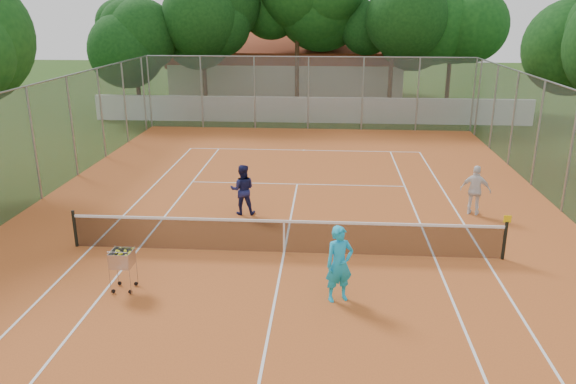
# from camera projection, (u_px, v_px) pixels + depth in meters

# --- Properties ---
(ground) EXTENTS (120.00, 120.00, 0.00)m
(ground) POSITION_uv_depth(u_px,v_px,m) (284.00, 253.00, 15.60)
(ground) COLOR #1D370F
(ground) RESTS_ON ground
(court_pad) EXTENTS (18.00, 34.00, 0.02)m
(court_pad) POSITION_uv_depth(u_px,v_px,m) (284.00, 253.00, 15.60)
(court_pad) COLOR #BB5A24
(court_pad) RESTS_ON ground
(court_lines) EXTENTS (10.98, 23.78, 0.01)m
(court_lines) POSITION_uv_depth(u_px,v_px,m) (284.00, 252.00, 15.60)
(court_lines) COLOR white
(court_lines) RESTS_ON court_pad
(tennis_net) EXTENTS (11.88, 0.10, 0.98)m
(tennis_net) POSITION_uv_depth(u_px,v_px,m) (284.00, 236.00, 15.44)
(tennis_net) COLOR black
(tennis_net) RESTS_ON court_pad
(perimeter_fence) EXTENTS (18.00, 34.00, 4.00)m
(perimeter_fence) POSITION_uv_depth(u_px,v_px,m) (284.00, 185.00, 14.98)
(perimeter_fence) COLOR slate
(perimeter_fence) RESTS_ON ground
(boundary_wall) EXTENTS (26.00, 0.30, 1.50)m
(boundary_wall) POSITION_uv_depth(u_px,v_px,m) (309.00, 110.00, 33.38)
(boundary_wall) COLOR white
(boundary_wall) RESTS_ON ground
(clubhouse) EXTENTS (16.40, 9.00, 4.40)m
(clubhouse) POSITION_uv_depth(u_px,v_px,m) (288.00, 68.00, 42.55)
(clubhouse) COLOR beige
(clubhouse) RESTS_ON ground
(tropical_trees) EXTENTS (29.00, 19.00, 10.00)m
(tropical_trees) POSITION_uv_depth(u_px,v_px,m) (312.00, 34.00, 34.91)
(tropical_trees) COLOR black
(tropical_trees) RESTS_ON ground
(player_near) EXTENTS (0.78, 0.66, 1.82)m
(player_near) POSITION_uv_depth(u_px,v_px,m) (339.00, 264.00, 12.79)
(player_near) COLOR #1AB1E4
(player_near) RESTS_ON court_pad
(player_far_left) EXTENTS (0.87, 0.71, 1.67)m
(player_far_left) POSITION_uv_depth(u_px,v_px,m) (243.00, 190.00, 18.30)
(player_far_left) COLOR #1A1D4E
(player_far_left) RESTS_ON court_pad
(player_far_right) EXTENTS (1.05, 0.72, 1.65)m
(player_far_right) POSITION_uv_depth(u_px,v_px,m) (476.00, 190.00, 18.26)
(player_far_right) COLOR white
(player_far_right) RESTS_ON court_pad
(ball_hopper) EXTENTS (0.64, 0.64, 1.11)m
(ball_hopper) POSITION_uv_depth(u_px,v_px,m) (123.00, 269.00, 13.36)
(ball_hopper) COLOR #AAAAB1
(ball_hopper) RESTS_ON court_pad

